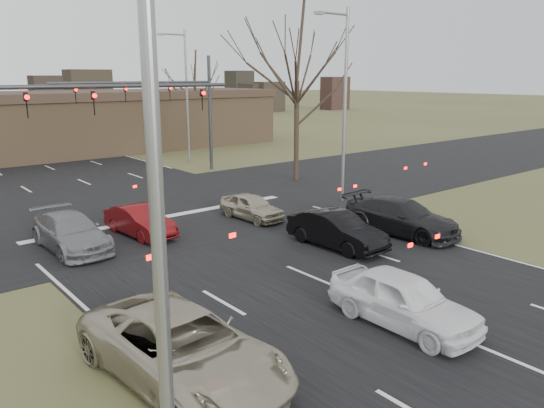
# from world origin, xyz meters

# --- Properties ---
(ground) EXTENTS (360.00, 360.00, 0.00)m
(ground) POSITION_xyz_m (0.00, 0.00, 0.00)
(ground) COLOR #4A4C29
(ground) RESTS_ON ground
(road_cross) EXTENTS (200.00, 14.00, 0.02)m
(road_cross) POSITION_xyz_m (0.00, 15.00, 0.01)
(road_cross) COLOR black
(road_cross) RESTS_ON ground
(building) EXTENTS (42.40, 10.40, 5.30)m
(building) POSITION_xyz_m (2.00, 38.00, 2.67)
(building) COLOR brown
(building) RESTS_ON ground
(mast_arm_near) EXTENTS (12.12, 0.24, 8.00)m
(mast_arm_near) POSITION_xyz_m (-5.23, 13.00, 5.07)
(mast_arm_near) COLOR #383A3D
(mast_arm_near) RESTS_ON ground
(mast_arm_far) EXTENTS (11.12, 0.24, 8.00)m
(mast_arm_far) POSITION_xyz_m (6.18, 23.00, 5.02)
(mast_arm_far) COLOR #383A3D
(mast_arm_far) RESTS_ON ground
(streetlight_left) EXTENTS (2.34, 0.25, 10.00)m
(streetlight_left) POSITION_xyz_m (-8.82, -4.00, 5.59)
(streetlight_left) COLOR gray
(streetlight_left) RESTS_ON ground
(streetlight_right_near) EXTENTS (2.34, 0.25, 10.00)m
(streetlight_right_near) POSITION_xyz_m (8.82, 10.00, 5.59)
(streetlight_right_near) COLOR gray
(streetlight_right_near) RESTS_ON ground
(streetlight_right_far) EXTENTS (2.34, 0.25, 10.00)m
(streetlight_right_far) POSITION_xyz_m (9.32, 27.00, 5.59)
(streetlight_right_far) COLOR gray
(streetlight_right_far) RESTS_ON ground
(tree_right_near) EXTENTS (6.90, 6.90, 11.50)m
(tree_right_near) POSITION_xyz_m (11.00, 16.00, 8.90)
(tree_right_near) COLOR black
(tree_right_near) RESTS_ON ground
(tree_right_far) EXTENTS (5.40, 5.40, 9.00)m
(tree_right_far) POSITION_xyz_m (15.00, 35.00, 6.96)
(tree_right_far) COLOR black
(tree_right_far) RESTS_ON ground
(car_silver_suv) EXTENTS (3.10, 5.89, 1.58)m
(car_silver_suv) POSITION_xyz_m (-6.50, 0.12, 0.79)
(car_silver_suv) COLOR #A79F87
(car_silver_suv) RESTS_ON ground
(car_white_sedan) EXTENTS (1.78, 4.38, 1.49)m
(car_white_sedan) POSITION_xyz_m (-0.50, -1.27, 0.75)
(car_white_sedan) COLOR white
(car_white_sedan) RESTS_ON ground
(car_black_hatch) EXTENTS (1.64, 4.34, 1.41)m
(car_black_hatch) POSITION_xyz_m (3.00, 4.62, 0.71)
(car_black_hatch) COLOR black
(car_black_hatch) RESTS_ON ground
(car_charcoal_sedan) EXTENTS (2.52, 5.35, 1.51)m
(car_charcoal_sedan) POSITION_xyz_m (6.50, 4.16, 0.75)
(car_charcoal_sedan) COLOR black
(car_charcoal_sedan) RESTS_ON ground
(car_grey_ahead) EXTENTS (2.02, 4.82, 1.39)m
(car_grey_ahead) POSITION_xyz_m (-5.24, 11.01, 0.70)
(car_grey_ahead) COLOR slate
(car_grey_ahead) RESTS_ON ground
(car_red_ahead) EXTENTS (1.72, 3.99, 1.28)m
(car_red_ahead) POSITION_xyz_m (-2.33, 11.00, 0.64)
(car_red_ahead) COLOR #5F0D10
(car_red_ahead) RESTS_ON ground
(car_silver_ahead) EXTENTS (1.65, 3.66, 1.22)m
(car_silver_ahead) POSITION_xyz_m (2.95, 10.12, 0.61)
(car_silver_ahead) COLOR #A9A189
(car_silver_ahead) RESTS_ON ground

